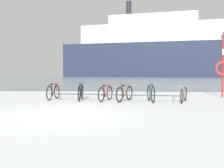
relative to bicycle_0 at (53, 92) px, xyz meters
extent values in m
cube|color=white|center=(1.62, -5.38, -0.41)|extent=(80.00, 22.00, 0.08)
cube|color=gray|center=(1.62, 60.62, -0.41)|extent=(80.00, 110.00, 0.08)
cube|color=#47474C|center=(1.62, 5.62, -0.39)|extent=(80.00, 0.50, 0.05)
cylinder|color=#4C5156|center=(2.98, -0.46, -0.09)|extent=(5.81, 0.76, 0.05)
cylinder|color=#4C5156|center=(0.37, -0.14, -0.23)|extent=(0.04, 0.04, 0.28)
cylinder|color=#4C5156|center=(5.59, -0.77, -0.23)|extent=(0.04, 0.04, 0.28)
torus|color=black|center=(0.03, 0.48, -0.02)|extent=(0.09, 0.70, 0.70)
torus|color=black|center=(-0.03, -0.49, -0.02)|extent=(0.09, 0.70, 0.70)
cylinder|color=#B22D2D|center=(0.01, 0.17, 0.11)|extent=(0.07, 0.52, 0.59)
cylinder|color=#B22D2D|center=(-0.01, -0.15, 0.08)|extent=(0.05, 0.18, 0.52)
cylinder|color=#B22D2D|center=(0.01, 0.09, 0.36)|extent=(0.07, 0.64, 0.08)
cylinder|color=#B22D2D|center=(-0.02, -0.28, -0.10)|extent=(0.06, 0.43, 0.19)
cylinder|color=#B22D2D|center=(0.03, 0.45, 0.18)|extent=(0.04, 0.11, 0.41)
cube|color=black|center=(-0.01, -0.22, 0.38)|extent=(0.09, 0.20, 0.05)
cylinder|color=#B22D2D|center=(0.03, 0.41, 0.44)|extent=(0.46, 0.05, 0.02)
torus|color=black|center=(1.34, 0.34, -0.02)|extent=(0.10, 0.70, 0.70)
torus|color=black|center=(1.43, -0.75, -0.02)|extent=(0.10, 0.70, 0.70)
cylinder|color=#1E2328|center=(1.37, -0.01, 0.11)|extent=(0.08, 0.57, 0.59)
cylinder|color=#1E2328|center=(1.40, -0.37, 0.08)|extent=(0.05, 0.20, 0.52)
cylinder|color=#1E2328|center=(1.38, -0.09, 0.36)|extent=(0.09, 0.71, 0.08)
cylinder|color=#1E2328|center=(1.41, -0.52, -0.10)|extent=(0.07, 0.48, 0.19)
cylinder|color=#1E2328|center=(1.35, 0.30, 0.18)|extent=(0.04, 0.12, 0.41)
cube|color=black|center=(1.40, -0.45, 0.38)|extent=(0.10, 0.21, 0.05)
cylinder|color=#1E2328|center=(1.35, 0.26, 0.44)|extent=(0.46, 0.06, 0.02)
torus|color=black|center=(2.74, 0.00, -0.04)|extent=(0.25, 0.64, 0.66)
torus|color=black|center=(2.44, -0.92, -0.04)|extent=(0.25, 0.64, 0.66)
cylinder|color=#B22D2D|center=(2.64, -0.30, 0.08)|extent=(0.19, 0.49, 0.56)
cylinder|color=#B22D2D|center=(2.54, -0.60, 0.06)|extent=(0.09, 0.18, 0.50)
cylinder|color=#B22D2D|center=(2.62, -0.37, 0.32)|extent=(0.23, 0.61, 0.08)
cylinder|color=#B22D2D|center=(2.50, -0.72, -0.11)|extent=(0.17, 0.41, 0.18)
cylinder|color=#B22D2D|center=(2.73, -0.04, 0.15)|extent=(0.07, 0.11, 0.39)
cube|color=black|center=(2.52, -0.66, 0.34)|extent=(0.14, 0.21, 0.05)
cylinder|color=#B22D2D|center=(2.72, -0.07, 0.39)|extent=(0.44, 0.17, 0.02)
torus|color=black|center=(3.68, -0.01, -0.03)|extent=(0.33, 0.63, 0.67)
torus|color=black|center=(3.25, -0.92, -0.03)|extent=(0.33, 0.63, 0.67)
cylinder|color=brown|center=(3.54, -0.30, 0.09)|extent=(0.26, 0.50, 0.56)
cylinder|color=brown|center=(3.40, -0.60, 0.06)|extent=(0.11, 0.18, 0.50)
cylinder|color=brown|center=(3.51, -0.37, 0.33)|extent=(0.31, 0.61, 0.08)
cylinder|color=brown|center=(3.34, -0.73, -0.11)|extent=(0.22, 0.42, 0.19)
cylinder|color=brown|center=(3.66, -0.04, 0.16)|extent=(0.08, 0.12, 0.39)
cube|color=black|center=(3.37, -0.67, 0.35)|extent=(0.16, 0.22, 0.05)
cylinder|color=brown|center=(3.64, -0.08, 0.40)|extent=(0.43, 0.21, 0.02)
torus|color=black|center=(4.59, -0.09, -0.01)|extent=(0.11, 0.72, 0.71)
torus|color=black|center=(4.68, -1.07, -0.01)|extent=(0.11, 0.72, 0.71)
cylinder|color=#2D8C60|center=(4.62, -0.41, 0.12)|extent=(0.09, 0.52, 0.60)
cylinder|color=#2D8C60|center=(4.65, -0.73, 0.09)|extent=(0.05, 0.18, 0.54)
cylinder|color=#2D8C60|center=(4.63, -0.49, 0.38)|extent=(0.10, 0.64, 0.09)
cylinder|color=#2D8C60|center=(4.66, -0.87, -0.09)|extent=(0.08, 0.43, 0.19)
cylinder|color=#2D8C60|center=(4.59, -0.13, 0.20)|extent=(0.05, 0.11, 0.42)
cube|color=black|center=(4.66, -0.80, 0.40)|extent=(0.10, 0.21, 0.05)
cylinder|color=#2D8C60|center=(4.59, -0.17, 0.46)|extent=(0.46, 0.07, 0.02)
torus|color=black|center=(5.87, -1.25, -0.06)|extent=(0.26, 0.60, 0.62)
torus|color=black|center=(6.24, -0.26, -0.06)|extent=(0.26, 0.60, 0.62)
cylinder|color=gray|center=(5.99, -0.93, 0.06)|extent=(0.23, 0.53, 0.53)
cylinder|color=gray|center=(6.11, -0.61, 0.03)|extent=(0.10, 0.19, 0.47)
cylinder|color=gray|center=(6.01, -0.85, 0.29)|extent=(0.27, 0.66, 0.08)
cylinder|color=gray|center=(6.16, -0.47, -0.13)|extent=(0.19, 0.44, 0.17)
cylinder|color=gray|center=(5.88, -1.21, 0.13)|extent=(0.07, 0.12, 0.37)
cube|color=black|center=(6.13, -0.53, 0.30)|extent=(0.14, 0.22, 0.05)
cylinder|color=gray|center=(5.89, -1.17, 0.36)|extent=(0.44, 0.18, 0.02)
cylinder|color=red|center=(8.54, 1.55, 1.33)|extent=(0.08, 0.08, 3.39)
cylinder|color=white|center=(8.54, 1.55, 2.00)|extent=(0.09, 0.09, 0.30)
torus|color=red|center=(8.54, 1.55, 1.16)|extent=(0.77, 0.12, 0.77)
cube|color=navy|center=(8.54, 1.55, 2.77)|extent=(0.20, 0.03, 0.20)
cube|color=#232D47|center=(11.75, 60.98, 4.56)|extent=(55.93, 17.90, 9.86)
cube|color=white|center=(10.38, 61.22, 12.20)|extent=(42.09, 14.26, 5.42)
cube|color=white|center=(10.38, 61.22, 16.29)|extent=(25.53, 10.12, 2.76)
cylinder|color=#26262D|center=(3.58, 62.42, 19.89)|extent=(1.51, 1.51, 4.44)
camera|label=1|loc=(3.65, -11.64, 0.92)|focal=39.44mm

